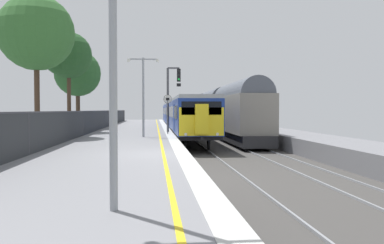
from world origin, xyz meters
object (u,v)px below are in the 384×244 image
(platform_lamp_mid, at_px, (143,90))
(background_tree_left, at_px, (35,35))
(freight_train_adjacent_track, at_px, (215,110))
(background_tree_right, at_px, (77,75))
(signal_gantry, at_px, (171,92))
(speed_limit_sign, at_px, (168,109))
(commuter_train_at_platform, at_px, (180,114))
(background_tree_centre, at_px, (67,56))
(platform_lamp_near, at_px, (113,26))

(platform_lamp_mid, relative_size, background_tree_left, 0.56)
(freight_train_adjacent_track, relative_size, background_tree_right, 5.55)
(platform_lamp_mid, bearing_deg, signal_gantry, 70.17)
(freight_train_adjacent_track, xyz_separation_m, signal_gantry, (-5.48, -13.78, 1.43))
(speed_limit_sign, xyz_separation_m, background_tree_left, (-8.48, -2.17, 4.72))
(speed_limit_sign, distance_m, background_tree_left, 9.95)
(freight_train_adjacent_track, relative_size, platform_lamp_mid, 7.92)
(signal_gantry, bearing_deg, commuter_train_at_platform, 83.33)
(commuter_train_at_platform, bearing_deg, freight_train_adjacent_track, 16.25)
(signal_gantry, xyz_separation_m, background_tree_centre, (-8.09, 0.96, 2.75))
(commuter_train_at_platform, bearing_deg, signal_gantry, -96.67)
(commuter_train_at_platform, distance_m, signal_gantry, 12.83)
(background_tree_right, bearing_deg, commuter_train_at_platform, 31.27)
(background_tree_left, bearing_deg, freight_train_adjacent_track, 52.32)
(signal_gantry, relative_size, background_tree_centre, 0.64)
(commuter_train_at_platform, relative_size, speed_limit_sign, 14.66)
(commuter_train_at_platform, distance_m, platform_lamp_near, 37.19)
(speed_limit_sign, height_order, background_tree_left, background_tree_left)
(signal_gantry, distance_m, background_tree_right, 10.82)
(platform_lamp_near, relative_size, platform_lamp_mid, 1.05)
(background_tree_left, bearing_deg, commuter_train_at_platform, 59.29)
(freight_train_adjacent_track, relative_size, speed_limit_sign, 14.29)
(platform_lamp_near, bearing_deg, speed_limit_sign, 85.68)
(commuter_train_at_platform, relative_size, background_tree_centre, 5.23)
(background_tree_left, bearing_deg, speed_limit_sign, 14.32)
(background_tree_left, bearing_deg, background_tree_right, 87.55)
(freight_train_adjacent_track, relative_size, background_tree_left, 4.41)
(platform_lamp_near, xyz_separation_m, background_tree_right, (-6.36, 31.00, 1.77))
(freight_train_adjacent_track, distance_m, background_tree_right, 15.91)
(background_tree_right, bearing_deg, platform_lamp_near, -78.41)
(commuter_train_at_platform, xyz_separation_m, background_tree_centre, (-9.56, -11.65, 4.61))
(platform_lamp_near, height_order, background_tree_right, background_tree_right)
(platform_lamp_mid, bearing_deg, platform_lamp_near, -90.00)
(commuter_train_at_platform, relative_size, platform_lamp_mid, 8.13)
(background_tree_left, relative_size, background_tree_centre, 1.16)
(platform_lamp_near, xyz_separation_m, background_tree_left, (-6.84, 19.58, 3.35))
(commuter_train_at_platform, distance_m, platform_lamp_mid, 18.61)
(signal_gantry, xyz_separation_m, background_tree_right, (-8.37, 6.63, 1.77))
(background_tree_centre, bearing_deg, commuter_train_at_platform, 50.63)
(commuter_train_at_platform, distance_m, background_tree_left, 20.89)
(speed_limit_sign, relative_size, platform_lamp_near, 0.53)
(speed_limit_sign, xyz_separation_m, platform_lamp_mid, (-1.64, -2.97, 1.23))
(freight_train_adjacent_track, height_order, background_tree_centre, background_tree_centre)
(freight_train_adjacent_track, bearing_deg, platform_lamp_near, -101.11)
(commuter_train_at_platform, xyz_separation_m, background_tree_right, (-9.84, -5.98, 3.64))
(platform_lamp_mid, distance_m, background_tree_centre, 9.38)
(background_tree_centre, relative_size, background_tree_right, 1.09)
(platform_lamp_near, height_order, background_tree_left, background_tree_left)
(speed_limit_sign, bearing_deg, background_tree_left, -165.68)
(platform_lamp_near, bearing_deg, background_tree_right, 101.59)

